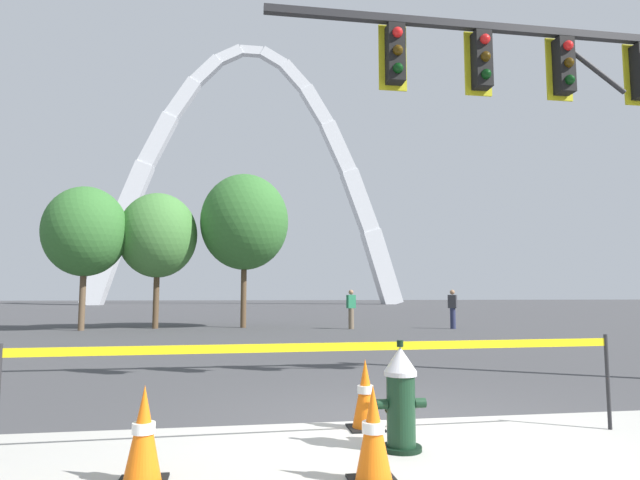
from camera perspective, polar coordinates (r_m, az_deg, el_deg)
name	(u,v)px	position (r m, az deg, el deg)	size (l,w,h in m)	color
ground_plane	(400,428)	(6.07, 8.52, -19.16)	(240.00, 240.00, 0.00)	#3D3D3F
fire_hydrant	(401,398)	(5.15, 8.55, -16.29)	(0.46, 0.48, 0.99)	black
caution_tape_barrier	(334,370)	(5.27, 1.54, -13.65)	(5.91, 0.20, 0.99)	#232326
traffic_cone_by_hydrant	(365,395)	(5.89, 4.84, -16.06)	(0.36, 0.36, 0.73)	black
traffic_cone_mid_sidewalk	(373,435)	(4.31, 5.68, -19.91)	(0.36, 0.36, 0.73)	black
traffic_cone_curb_edge	(143,436)	(4.47, -18.24, -19.13)	(0.36, 0.36, 0.73)	black
traffic_signal_gantry	(590,107)	(9.85, 26.72, 12.53)	(7.82, 0.44, 6.00)	#232326
monument_arch	(250,188)	(75.29, -7.47, 5.54)	(42.99, 2.55, 36.86)	silver
tree_far_left	(85,232)	(23.22, -23.66, 0.83)	(3.24, 3.24, 5.68)	brown
tree_left_mid	(158,235)	(23.46, -16.83, 0.46)	(3.22, 3.22, 5.64)	brown
tree_center_left	(245,222)	(23.36, -8.01, 1.89)	(3.76, 3.76, 6.58)	brown
pedestrian_walking_left	(351,309)	(22.07, 3.32, -7.30)	(0.38, 0.29, 1.59)	brown
pedestrian_standing_center	(453,309)	(22.82, 13.91, -7.09)	(0.39, 0.37, 1.59)	#232847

